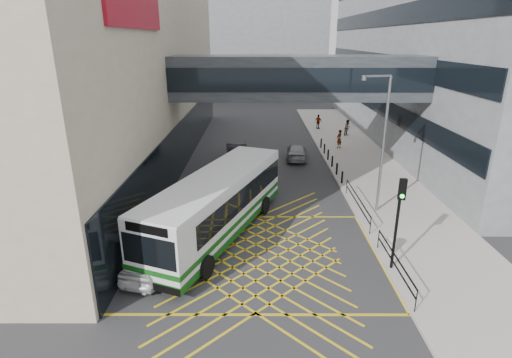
{
  "coord_description": "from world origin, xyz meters",
  "views": [
    {
      "loc": [
        0.03,
        -17.35,
        10.15
      ],
      "look_at": [
        0.0,
        4.0,
        2.6
      ],
      "focal_mm": 28.0,
      "sensor_mm": 36.0,
      "label": 1
    }
  ],
  "objects_px": {
    "car_white": "(158,254)",
    "car_silver": "(297,151)",
    "pedestrian_a": "(339,139)",
    "litter_bin": "(391,244)",
    "car_dark": "(237,151)",
    "pedestrian_b": "(348,128)",
    "traffic_light": "(399,211)",
    "street_lamp": "(381,137)",
    "pedestrian_c": "(318,122)",
    "bus": "(218,203)"
  },
  "relations": [
    {
      "from": "bus",
      "to": "pedestrian_a",
      "type": "xyz_separation_m",
      "value": [
        9.97,
        17.65,
        -0.79
      ]
    },
    {
      "from": "bus",
      "to": "car_white",
      "type": "bearing_deg",
      "value": -103.0
    },
    {
      "from": "bus",
      "to": "traffic_light",
      "type": "xyz_separation_m",
      "value": [
        8.24,
        -3.81,
        1.21
      ]
    },
    {
      "from": "traffic_light",
      "to": "pedestrian_b",
      "type": "bearing_deg",
      "value": 90.56
    },
    {
      "from": "traffic_light",
      "to": "pedestrian_a",
      "type": "xyz_separation_m",
      "value": [
        1.73,
        21.46,
        -2.01
      ]
    },
    {
      "from": "traffic_light",
      "to": "pedestrian_c",
      "type": "height_order",
      "value": "traffic_light"
    },
    {
      "from": "pedestrian_c",
      "to": "car_white",
      "type": "bearing_deg",
      "value": 109.69
    },
    {
      "from": "traffic_light",
      "to": "car_silver",
      "type": "bearing_deg",
      "value": 106.57
    },
    {
      "from": "car_white",
      "to": "pedestrian_b",
      "type": "relative_size",
      "value": 2.89
    },
    {
      "from": "car_silver",
      "to": "litter_bin",
      "type": "distance_m",
      "value": 16.98
    },
    {
      "from": "car_dark",
      "to": "pedestrian_a",
      "type": "xyz_separation_m",
      "value": [
        9.69,
        3.49,
        0.25
      ]
    },
    {
      "from": "car_silver",
      "to": "pedestrian_a",
      "type": "bearing_deg",
      "value": -138.15
    },
    {
      "from": "car_silver",
      "to": "street_lamp",
      "type": "bearing_deg",
      "value": 112.99
    },
    {
      "from": "car_silver",
      "to": "street_lamp",
      "type": "relative_size",
      "value": 0.55
    },
    {
      "from": "traffic_light",
      "to": "street_lamp",
      "type": "relative_size",
      "value": 0.55
    },
    {
      "from": "bus",
      "to": "pedestrian_a",
      "type": "bearing_deg",
      "value": 82.06
    },
    {
      "from": "bus",
      "to": "car_white",
      "type": "relative_size",
      "value": 2.51
    },
    {
      "from": "litter_bin",
      "to": "pedestrian_b",
      "type": "xyz_separation_m",
      "value": [
        3.22,
        25.05,
        0.42
      ]
    },
    {
      "from": "bus",
      "to": "car_dark",
      "type": "bearing_deg",
      "value": 110.38
    },
    {
      "from": "bus",
      "to": "street_lamp",
      "type": "bearing_deg",
      "value": 38.27
    },
    {
      "from": "street_lamp",
      "to": "pedestrian_b",
      "type": "height_order",
      "value": "street_lamp"
    },
    {
      "from": "bus",
      "to": "car_silver",
      "type": "xyz_separation_m",
      "value": [
        5.61,
        14.46,
        -1.14
      ]
    },
    {
      "from": "bus",
      "to": "traffic_light",
      "type": "height_order",
      "value": "traffic_light"
    },
    {
      "from": "car_dark",
      "to": "pedestrian_c",
      "type": "bearing_deg",
      "value": -133.03
    },
    {
      "from": "car_white",
      "to": "pedestrian_b",
      "type": "height_order",
      "value": "pedestrian_b"
    },
    {
      "from": "traffic_light",
      "to": "pedestrian_c",
      "type": "bearing_deg",
      "value": 96.49
    },
    {
      "from": "pedestrian_a",
      "to": "pedestrian_b",
      "type": "height_order",
      "value": "pedestrian_a"
    },
    {
      "from": "car_white",
      "to": "car_silver",
      "type": "xyz_separation_m",
      "value": [
        8.1,
        18.08,
        -0.09
      ]
    },
    {
      "from": "bus",
      "to": "car_white",
      "type": "height_order",
      "value": "bus"
    },
    {
      "from": "street_lamp",
      "to": "pedestrian_a",
      "type": "bearing_deg",
      "value": 73.52
    },
    {
      "from": "car_dark",
      "to": "traffic_light",
      "type": "xyz_separation_m",
      "value": [
        7.95,
        -17.96,
        2.25
      ]
    },
    {
      "from": "bus",
      "to": "car_dark",
      "type": "distance_m",
      "value": 14.19
    },
    {
      "from": "street_lamp",
      "to": "pedestrian_c",
      "type": "height_order",
      "value": "street_lamp"
    },
    {
      "from": "litter_bin",
      "to": "pedestrian_c",
      "type": "relative_size",
      "value": 0.52
    },
    {
      "from": "car_white",
      "to": "pedestrian_a",
      "type": "xyz_separation_m",
      "value": [
        12.46,
        21.26,
        0.25
      ]
    },
    {
      "from": "car_silver",
      "to": "pedestrian_b",
      "type": "height_order",
      "value": "pedestrian_b"
    },
    {
      "from": "street_lamp",
      "to": "litter_bin",
      "type": "xyz_separation_m",
      "value": [
        -0.56,
        -5.02,
        -4.19
      ]
    },
    {
      "from": "litter_bin",
      "to": "street_lamp",
      "type": "bearing_deg",
      "value": 83.6
    },
    {
      "from": "bus",
      "to": "car_white",
      "type": "distance_m",
      "value": 4.51
    },
    {
      "from": "bus",
      "to": "pedestrian_a",
      "type": "height_order",
      "value": "bus"
    },
    {
      "from": "car_silver",
      "to": "litter_bin",
      "type": "height_order",
      "value": "car_silver"
    },
    {
      "from": "pedestrian_a",
      "to": "litter_bin",
      "type": "bearing_deg",
      "value": 43.84
    },
    {
      "from": "car_white",
      "to": "litter_bin",
      "type": "relative_size",
      "value": 5.75
    },
    {
      "from": "car_dark",
      "to": "pedestrian_b",
      "type": "bearing_deg",
      "value": -149.83
    },
    {
      "from": "pedestrian_a",
      "to": "car_white",
      "type": "bearing_deg",
      "value": 17.19
    },
    {
      "from": "car_dark",
      "to": "traffic_light",
      "type": "distance_m",
      "value": 19.77
    },
    {
      "from": "car_white",
      "to": "car_silver",
      "type": "relative_size",
      "value": 1.11
    },
    {
      "from": "bus",
      "to": "car_silver",
      "type": "distance_m",
      "value": 15.55
    },
    {
      "from": "bus",
      "to": "car_silver",
      "type": "bearing_deg",
      "value": 90.34
    },
    {
      "from": "car_silver",
      "to": "pedestrian_c",
      "type": "xyz_separation_m",
      "value": [
        3.62,
        11.79,
        0.29
      ]
    }
  ]
}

